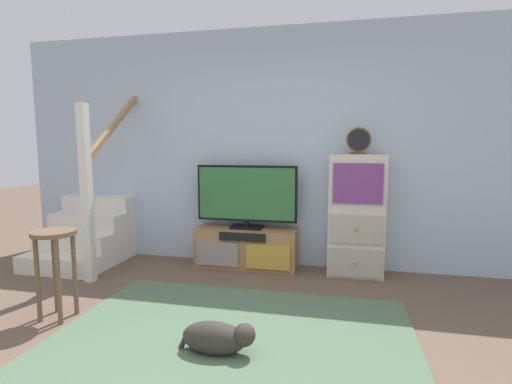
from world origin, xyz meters
name	(u,v)px	position (x,y,z in m)	size (l,w,h in m)	color
back_wall	(277,149)	(0.00, 2.46, 1.35)	(6.40, 0.12, 2.70)	#A8BCD1
area_rug	(233,336)	(0.00, 0.60, 0.01)	(2.60, 1.80, 0.01)	#4C664C
media_console	(246,248)	(-0.30, 2.19, 0.22)	(1.15, 0.38, 0.45)	#997047
television	(247,195)	(-0.30, 2.22, 0.83)	(1.15, 0.22, 0.72)	black
side_cabinet	(356,216)	(0.90, 2.20, 0.65)	(0.58, 0.38, 1.30)	beige
desk_clock	(359,141)	(0.90, 2.19, 1.43)	(0.25, 0.08, 0.28)	#4C3823
staircase	(96,227)	(-2.24, 2.20, 0.37)	(1.00, 1.36, 2.20)	silver
bar_stool_near	(55,253)	(-1.47, 0.60, 0.53)	(0.34, 0.34, 0.72)	brown
dog	(218,337)	(-0.04, 0.36, 0.12)	(0.54, 0.20, 0.23)	#332D28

